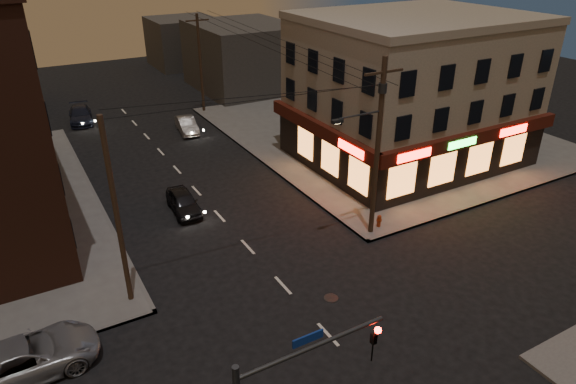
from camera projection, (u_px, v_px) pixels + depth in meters
ground at (328, 335)px, 22.16m from camera, size 120.00×120.00×0.00m
sidewalk_ne at (379, 131)px, 44.83m from camera, size 24.00×28.00×0.15m
pizza_building at (411, 90)px, 37.22m from camera, size 15.85×12.85×10.50m
bg_building_ne_a at (243, 56)px, 56.27m from camera, size 10.00×12.00×7.00m
bg_building_ne_b at (184, 42)px, 66.49m from camera, size 8.00×8.00×6.00m
utility_pole_main at (376, 140)px, 27.02m from camera, size 4.20×0.44×10.00m
utility_pole_far at (201, 64)px, 47.92m from camera, size 0.26×0.26×9.00m
utility_pole_west at (117, 215)px, 22.11m from camera, size 0.24×0.24×9.00m
suv_cross at (24, 359)px, 19.84m from camera, size 5.75×2.95×1.55m
sedan_near at (183, 202)px, 31.72m from camera, size 1.82×3.99×1.33m
sedan_mid at (187, 125)px, 44.55m from camera, size 1.89×4.18×1.33m
sedan_far at (80, 115)px, 46.92m from camera, size 2.56×5.01×1.39m
fire_hydrant at (379, 220)px, 29.90m from camera, size 0.32×0.32×0.75m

